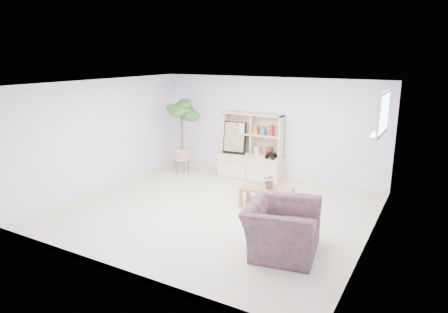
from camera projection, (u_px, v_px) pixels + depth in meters
The scene contains 14 objects.
floor at pixel (215, 213), 7.50m from camera, with size 5.50×5.00×0.01m, color beige.
ceiling at pixel (214, 84), 6.91m from camera, with size 5.50×5.00×0.01m, color white.
walls at pixel (214, 151), 7.21m from camera, with size 5.51×5.01×2.40m.
baseboard at pixel (215, 210), 7.49m from camera, with size 5.50×5.00×0.10m, color silver, non-canonical shape.
window at pixel (384, 113), 6.22m from camera, with size 0.10×0.98×0.68m, color #CDDEFF, non-canonical shape.
window_sill at pixel (378, 133), 6.33m from camera, with size 0.14×1.00×0.04m, color silver.
storage_unit at pixel (251, 147), 9.36m from camera, with size 1.56×0.53×1.56m, color #CEB58A, non-canonical shape.
poster at pixel (235, 138), 9.48m from camera, with size 0.56×0.13×0.77m, color gold, non-canonical shape.
toy_truck at pixel (271, 155), 9.08m from camera, with size 0.29×0.20×0.15m, color black, non-canonical shape.
coffee_table at pixel (267, 197), 7.74m from camera, with size 0.98×0.53×0.40m, color brown, non-canonical shape.
table_plant at pixel (270, 181), 7.61m from camera, with size 0.27×0.23×0.30m, color #2B7A3B.
floor_tree at pixel (182, 137), 9.77m from camera, with size 0.68×0.68×1.85m, color #184111, non-canonical shape.
armchair at pixel (282, 225), 5.94m from camera, with size 1.17×1.02×0.87m, color navy.
sill_plant at pixel (380, 124), 6.42m from camera, with size 0.12×0.10×0.22m, color #184111.
Camera 1 is at (3.59, -6.02, 2.89)m, focal length 32.00 mm.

